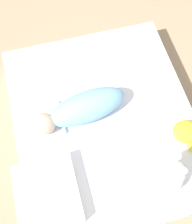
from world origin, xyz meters
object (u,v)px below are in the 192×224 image
(bunny_plush, at_px, (170,176))
(pillow, at_px, (47,194))
(turtle_plush, at_px, (186,133))
(swaddled_baby, at_px, (82,109))

(bunny_plush, bearing_deg, pillow, -98.37)
(bunny_plush, distance_m, turtle_plush, 0.30)
(pillow, height_order, turtle_plush, pillow)
(bunny_plush, xyz_separation_m, turtle_plush, (-0.21, 0.19, -0.09))
(pillow, xyz_separation_m, bunny_plush, (0.08, 0.57, 0.08))
(pillow, bearing_deg, swaddled_baby, 144.81)
(swaddled_baby, distance_m, pillow, 0.46)
(pillow, height_order, bunny_plush, bunny_plush)
(swaddled_baby, relative_size, pillow, 1.57)
(bunny_plush, bearing_deg, turtle_plush, 137.82)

